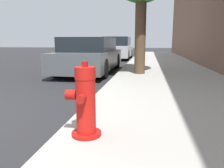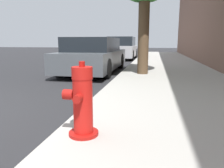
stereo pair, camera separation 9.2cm
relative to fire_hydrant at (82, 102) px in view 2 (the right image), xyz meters
The scene contains 4 objects.
sidewalk_slab 1.38m from the fire_hydrant, 14.26° to the left, with size 3.23×40.00×0.16m.
fire_hydrant is the anchor object (origin of this frame).
parked_car_near 6.12m from the fire_hydrant, 104.43° to the left, with size 1.79×4.58×1.30m.
parked_car_mid 12.58m from the fire_hydrant, 96.49° to the left, with size 1.78×3.88×1.47m.
Camera 2 is at (3.23, -2.45, 1.16)m, focal length 35.00 mm.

